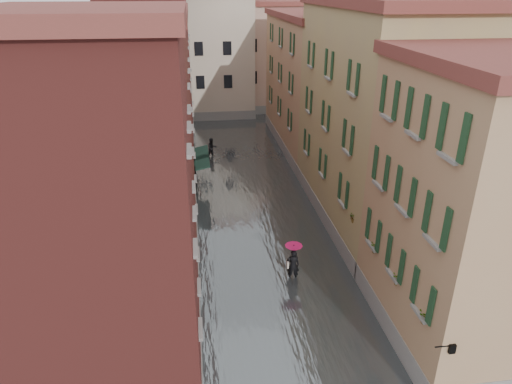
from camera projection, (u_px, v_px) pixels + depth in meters
ground at (286, 314)px, 21.34m from camera, size 120.00×120.00×0.00m
floodwater at (252, 196)px, 33.03m from camera, size 10.00×60.00×0.20m
building_left_near at (107, 221)px, 16.00m from camera, size 6.00×8.00×13.00m
building_left_mid at (139, 135)px, 26.03m from camera, size 6.00×14.00×12.50m
building_left_far at (155, 75)px, 39.26m from camera, size 6.00×16.00×14.00m
building_right_near at (474, 215)px, 18.01m from camera, size 6.00×8.00×11.50m
building_right_mid at (374, 122)px, 27.63m from camera, size 6.00×14.00×13.00m
building_right_far at (313, 85)px, 41.48m from camera, size 6.00×16.00×11.50m
building_end_cream at (199, 57)px, 52.60m from camera, size 12.00×9.00×13.00m
building_end_pink at (273, 58)px, 55.70m from camera, size 10.00×9.00×12.00m
awning_near at (201, 163)px, 32.55m from camera, size 1.09×2.74×2.80m
awning_far at (201, 154)px, 34.36m from camera, size 1.09×2.90×2.80m
wall_lantern at (451, 348)px, 15.21m from camera, size 0.71×0.22×0.35m
window_planters at (387, 254)px, 19.60m from camera, size 0.59×8.60×0.84m
pedestrian_main at (293, 260)px, 23.35m from camera, size 0.91×0.91×2.06m
pedestrian_far at (212, 148)px, 40.36m from camera, size 1.08×0.98×1.81m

